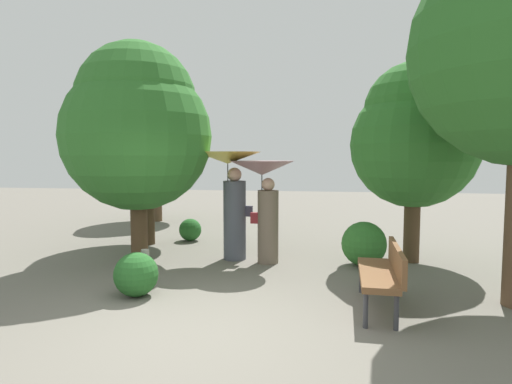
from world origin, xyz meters
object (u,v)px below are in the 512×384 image
(person_right, at_px, (264,189))
(path_marker_post, at_px, (145,269))
(person_left, at_px, (231,185))
(park_bench, at_px, (384,271))
(tree_near_left, at_px, (156,146))
(tree_mid_right, at_px, (415,135))
(tree_far_back, at_px, (137,125))
(tree_mid_left, at_px, (147,141))

(person_right, height_order, path_marker_post, person_right)
(person_left, xyz_separation_m, park_bench, (2.53, -2.42, -0.93))
(tree_near_left, height_order, tree_mid_right, tree_mid_right)
(person_right, relative_size, path_marker_post, 3.23)
(tree_near_left, bearing_deg, park_bench, -49.84)
(park_bench, distance_m, tree_near_left, 9.19)
(park_bench, height_order, tree_far_back, tree_far_back)
(park_bench, height_order, tree_mid_right, tree_mid_right)
(park_bench, height_order, tree_mid_left, tree_mid_left)
(tree_mid_left, relative_size, tree_mid_right, 0.96)
(person_left, xyz_separation_m, tree_mid_right, (3.39, 0.30, 0.94))
(tree_mid_left, bearing_deg, tree_near_left, 108.58)
(person_left, relative_size, tree_far_back, 0.51)
(person_left, height_order, tree_far_back, tree_far_back)
(park_bench, distance_m, tree_mid_left, 6.12)
(park_bench, bearing_deg, tree_near_left, -137.27)
(tree_mid_left, bearing_deg, person_left, -26.90)
(person_right, bearing_deg, tree_mid_left, 63.57)
(path_marker_post, bearing_deg, tree_near_left, 110.29)
(park_bench, height_order, tree_near_left, tree_near_left)
(person_right, xyz_separation_m, tree_near_left, (-3.95, 4.66, 0.91))
(person_left, bearing_deg, park_bench, -135.58)
(person_right, xyz_separation_m, tree_far_back, (-2.34, -0.26, 1.17))
(person_right, relative_size, tree_mid_left, 0.53)
(person_left, bearing_deg, tree_mid_left, 61.23)
(tree_mid_left, bearing_deg, tree_mid_right, -8.10)
(park_bench, relative_size, tree_far_back, 0.37)
(person_left, distance_m, tree_mid_left, 2.56)
(tree_near_left, xyz_separation_m, tree_mid_left, (1.14, -3.38, 0.02))
(person_right, bearing_deg, person_left, 71.65)
(path_marker_post, bearing_deg, tree_mid_right, 28.67)
(person_right, relative_size, tree_far_back, 0.47)
(tree_near_left, height_order, path_marker_post, tree_near_left)
(tree_mid_right, bearing_deg, park_bench, -107.53)
(park_bench, distance_m, tree_far_back, 5.07)
(person_right, bearing_deg, park_bench, -141.89)
(tree_near_left, distance_m, path_marker_post, 7.21)
(person_right, xyz_separation_m, tree_mid_right, (2.72, 0.50, 1.00))
(tree_far_back, bearing_deg, person_right, 6.26)
(person_left, relative_size, park_bench, 1.36)
(tree_near_left, bearing_deg, path_marker_post, -69.71)
(park_bench, bearing_deg, path_marker_post, -93.90)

